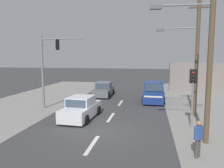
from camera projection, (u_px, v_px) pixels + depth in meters
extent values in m
plane|color=#3A3A3D|center=(101.00, 131.00, 12.63)|extent=(140.00, 140.00, 0.00)
cube|color=silver|center=(92.00, 145.00, 10.67)|extent=(0.20, 2.40, 0.01)
cube|color=silver|center=(111.00, 117.00, 15.56)|extent=(0.20, 2.40, 0.01)
cube|color=silver|center=(121.00, 103.00, 20.44)|extent=(0.20, 2.40, 0.01)
cube|color=gray|center=(12.00, 109.00, 18.03)|extent=(8.00, 40.00, 0.02)
cylinder|color=brown|center=(211.00, 49.00, 10.31)|extent=(0.26, 0.26, 9.31)
cylinder|color=slate|center=(184.00, 5.00, 10.24)|extent=(2.60, 0.19, 0.09)
cube|color=#595B60|center=(156.00, 7.00, 10.43)|extent=(0.57, 0.30, 0.18)
cylinder|color=brown|center=(197.00, 55.00, 15.38)|extent=(0.26, 0.26, 8.77)
cube|color=brown|center=(199.00, 7.00, 14.97)|extent=(1.40, 0.12, 0.10)
cylinder|color=slate|center=(179.00, 28.00, 15.55)|extent=(2.59, 0.47, 0.09)
cube|color=#595B60|center=(160.00, 30.00, 15.97)|extent=(0.59, 0.36, 0.18)
cylinder|color=slate|center=(43.00, 73.00, 17.91)|extent=(0.18, 0.18, 6.00)
cylinder|color=slate|center=(61.00, 39.00, 17.11)|extent=(3.60, 0.43, 0.11)
cube|color=black|center=(57.00, 45.00, 17.26)|extent=(0.22, 0.28, 0.68)
cube|color=black|center=(57.00, 45.00, 17.26)|extent=(0.08, 0.44, 0.84)
sphere|color=red|center=(56.00, 42.00, 17.26)|extent=(0.13, 0.13, 0.13)
sphere|color=black|center=(56.00, 45.00, 17.29)|extent=(0.13, 0.13, 0.13)
sphere|color=black|center=(56.00, 47.00, 17.32)|extent=(0.13, 0.13, 0.13)
cylinder|color=slate|center=(192.00, 105.00, 13.08)|extent=(0.12, 0.12, 2.80)
cube|color=black|center=(193.00, 76.00, 12.86)|extent=(0.31, 0.26, 0.68)
cube|color=black|center=(193.00, 76.00, 12.86)|extent=(0.43, 0.16, 0.84)
sphere|color=red|center=(193.00, 73.00, 12.73)|extent=(0.13, 0.13, 0.13)
sphere|color=black|center=(193.00, 76.00, 12.76)|extent=(0.13, 0.13, 0.13)
sphere|color=black|center=(193.00, 80.00, 12.78)|extent=(0.13, 0.13, 0.13)
cube|color=gray|center=(221.00, 78.00, 26.10)|extent=(12.00, 1.00, 3.60)
cube|color=slate|center=(104.00, 91.00, 24.06)|extent=(1.76, 4.22, 0.80)
cube|color=slate|center=(104.00, 85.00, 23.93)|extent=(1.59, 1.92, 0.62)
cube|color=#384756|center=(105.00, 84.00, 24.88)|extent=(1.44, 0.08, 0.53)
cube|color=#384756|center=(102.00, 86.00, 22.98)|extent=(1.40, 0.08, 0.50)
cube|color=white|center=(107.00, 87.00, 26.12)|extent=(1.45, 0.06, 0.14)
cylinder|color=black|center=(99.00, 91.00, 25.50)|extent=(0.20, 0.64, 0.64)
cylinder|color=black|center=(113.00, 91.00, 25.23)|extent=(0.20, 0.64, 0.64)
cylinder|color=black|center=(93.00, 95.00, 22.95)|extent=(0.20, 0.64, 0.64)
cylinder|color=black|center=(109.00, 95.00, 22.68)|extent=(0.20, 0.64, 0.64)
cube|color=silver|center=(81.00, 111.00, 15.26)|extent=(1.94, 4.29, 0.80)
cube|color=silver|center=(81.00, 101.00, 15.12)|extent=(1.67, 1.99, 0.62)
cube|color=#384756|center=(86.00, 98.00, 16.06)|extent=(1.44, 0.14, 0.53)
cube|color=#384756|center=(75.00, 104.00, 14.19)|extent=(1.41, 0.14, 0.50)
cube|color=white|center=(91.00, 102.00, 17.28)|extent=(1.44, 0.12, 0.14)
cylinder|color=black|center=(77.00, 109.00, 16.74)|extent=(0.23, 0.65, 0.64)
cylinder|color=black|center=(98.00, 110.00, 16.35)|extent=(0.23, 0.65, 0.64)
cylinder|color=black|center=(62.00, 118.00, 14.23)|extent=(0.23, 0.65, 0.64)
cylinder|color=black|center=(86.00, 120.00, 13.83)|extent=(0.23, 0.65, 0.64)
cube|color=navy|center=(154.00, 95.00, 21.09)|extent=(2.02, 4.57, 1.00)
cube|color=navy|center=(154.00, 86.00, 21.17)|extent=(1.83, 2.77, 0.76)
cube|color=#384756|center=(154.00, 88.00, 19.84)|extent=(1.58, 0.12, 0.65)
cube|color=#384756|center=(155.00, 84.00, 22.50)|extent=(1.55, 0.12, 0.61)
cube|color=white|center=(153.00, 97.00, 18.86)|extent=(1.56, 0.10, 0.14)
cylinder|color=black|center=(164.00, 101.00, 19.57)|extent=(0.25, 0.73, 0.72)
cylinder|color=black|center=(143.00, 100.00, 19.97)|extent=(0.25, 0.73, 0.72)
cylinder|color=black|center=(163.00, 96.00, 22.27)|extent=(0.25, 0.73, 0.72)
cylinder|color=black|center=(145.00, 95.00, 22.67)|extent=(0.25, 0.73, 0.72)
cylinder|color=#47423D|center=(199.00, 148.00, 9.30)|extent=(0.14, 0.14, 0.84)
cylinder|color=#47423D|center=(197.00, 149.00, 9.19)|extent=(0.14, 0.14, 0.84)
cube|color=#33519E|center=(199.00, 132.00, 9.16)|extent=(0.40, 0.42, 0.56)
sphere|color=#9E7051|center=(199.00, 123.00, 9.11)|extent=(0.22, 0.22, 0.22)
cylinder|color=#33519E|center=(201.00, 131.00, 9.31)|extent=(0.09, 0.09, 0.54)
cylinder|color=#33519E|center=(196.00, 134.00, 9.00)|extent=(0.09, 0.09, 0.54)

